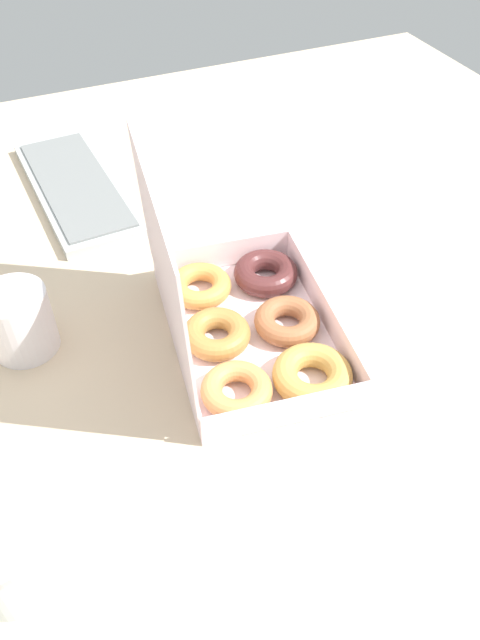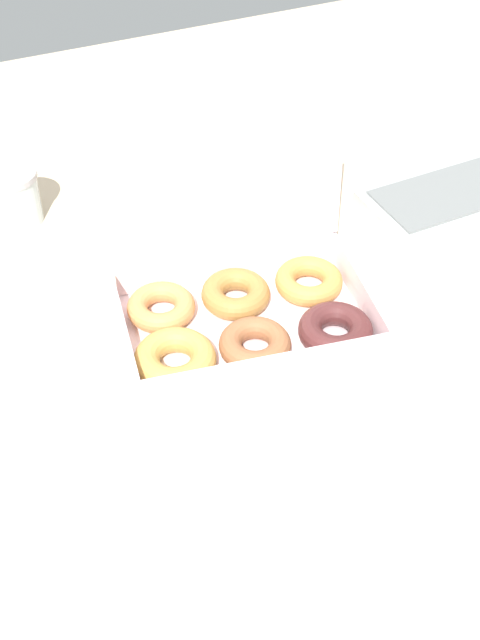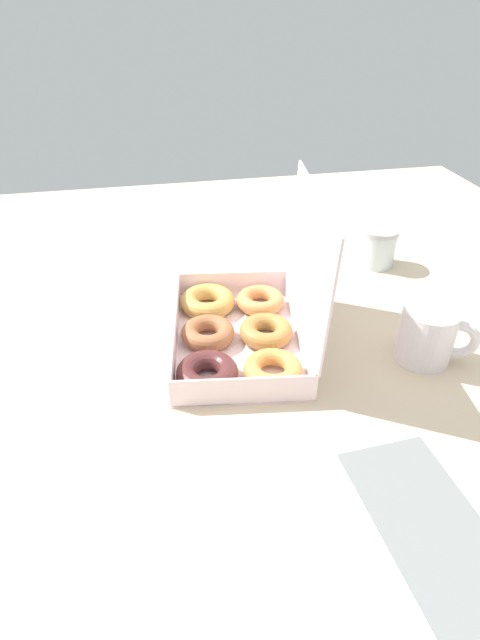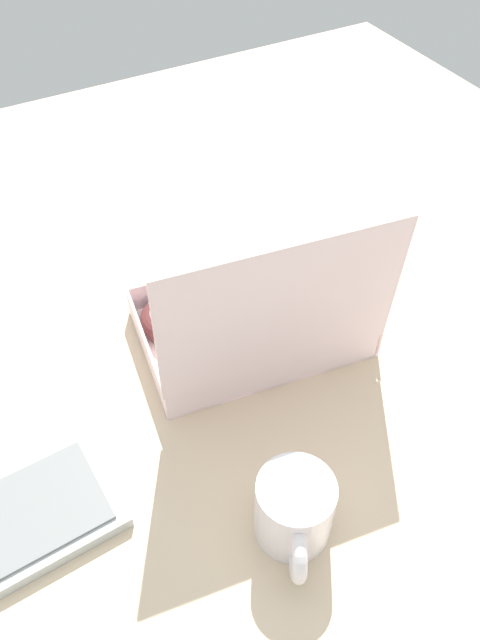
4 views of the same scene
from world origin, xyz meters
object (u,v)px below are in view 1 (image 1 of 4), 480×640
object	(u,v)px
coffee_mug	(16,321)
glass_jar	(7,564)
keyboard	(76,187)
donut_box	(246,321)

from	to	relation	value
coffee_mug	glass_jar	distance (cm)	34.65
keyboard	coffee_mug	size ratio (longest dim) A/B	3.20
donut_box	coffee_mug	distance (cm)	31.60
keyboard	glass_jar	xyz separation A→B (cm)	(-70.60, 22.03, 3.36)
keyboard	glass_jar	size ratio (longest dim) A/B	4.56
coffee_mug	donut_box	bearing A→B (deg)	-110.72
donut_box	keyboard	bearing A→B (deg)	16.14
donut_box	coffee_mug	xyz separation A→B (cm)	(11.17, 29.52, 1.55)
donut_box	glass_jar	distance (cm)	42.54
keyboard	glass_jar	world-z (taller)	glass_jar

